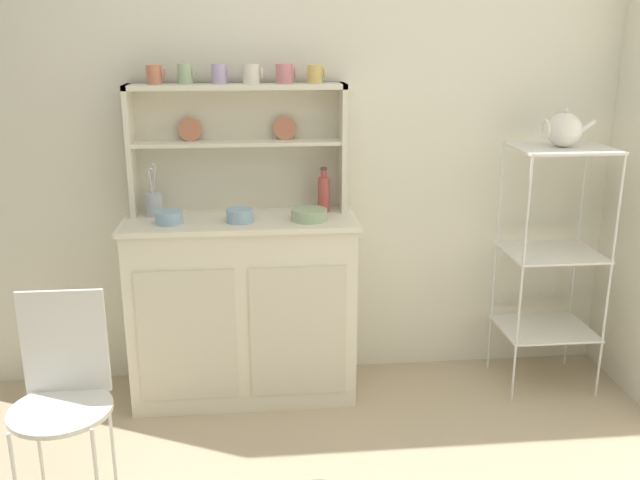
{
  "coord_description": "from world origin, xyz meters",
  "views": [
    {
      "loc": [
        -0.24,
        -1.79,
        1.72
      ],
      "look_at": [
        0.05,
        1.12,
        0.86
      ],
      "focal_mm": 38.98,
      "sensor_mm": 36.0,
      "label": 1
    }
  ],
  "objects_px": {
    "hutch_cabinet": "(243,306)",
    "jam_bottle": "(324,193)",
    "cup_terracotta_0": "(155,75)",
    "bowl_mixing_large": "(169,218)",
    "wire_chair": "(63,385)",
    "hutch_shelf_unit": "(238,136)",
    "bakers_rack": "(553,243)",
    "porcelain_teapot": "(564,130)",
    "utensil_jar": "(154,204)"
  },
  "relations": [
    {
      "from": "hutch_cabinet",
      "to": "bakers_rack",
      "type": "relative_size",
      "value": 0.89
    },
    {
      "from": "porcelain_teapot",
      "to": "jam_bottle",
      "type": "bearing_deg",
      "value": 173.38
    },
    {
      "from": "bakers_rack",
      "to": "jam_bottle",
      "type": "distance_m",
      "value": 1.15
    },
    {
      "from": "hutch_shelf_unit",
      "to": "bowl_mixing_large",
      "type": "height_order",
      "value": "hutch_shelf_unit"
    },
    {
      "from": "jam_bottle",
      "to": "porcelain_teapot",
      "type": "bearing_deg",
      "value": -6.62
    },
    {
      "from": "hutch_cabinet",
      "to": "porcelain_teapot",
      "type": "height_order",
      "value": "porcelain_teapot"
    },
    {
      "from": "wire_chair",
      "to": "porcelain_teapot",
      "type": "height_order",
      "value": "porcelain_teapot"
    },
    {
      "from": "wire_chair",
      "to": "cup_terracotta_0",
      "type": "height_order",
      "value": "cup_terracotta_0"
    },
    {
      "from": "jam_bottle",
      "to": "utensil_jar",
      "type": "relative_size",
      "value": 0.87
    },
    {
      "from": "cup_terracotta_0",
      "to": "jam_bottle",
      "type": "bearing_deg",
      "value": -2.69
    },
    {
      "from": "utensil_jar",
      "to": "bakers_rack",
      "type": "bearing_deg",
      "value": -3.61
    },
    {
      "from": "porcelain_teapot",
      "to": "utensil_jar",
      "type": "bearing_deg",
      "value": 176.39
    },
    {
      "from": "bowl_mixing_large",
      "to": "porcelain_teapot",
      "type": "bearing_deg",
      "value": 0.96
    },
    {
      "from": "cup_terracotta_0",
      "to": "porcelain_teapot",
      "type": "xyz_separation_m",
      "value": [
        1.88,
        -0.16,
        -0.25
      ]
    },
    {
      "from": "wire_chair",
      "to": "bowl_mixing_large",
      "type": "xyz_separation_m",
      "value": [
        0.32,
        0.77,
        0.41
      ]
    },
    {
      "from": "cup_terracotta_0",
      "to": "bowl_mixing_large",
      "type": "bearing_deg",
      "value": -75.93
    },
    {
      "from": "hutch_cabinet",
      "to": "utensil_jar",
      "type": "height_order",
      "value": "utensil_jar"
    },
    {
      "from": "porcelain_teapot",
      "to": "bakers_rack",
      "type": "bearing_deg",
      "value": -0.0
    },
    {
      "from": "hutch_cabinet",
      "to": "jam_bottle",
      "type": "xyz_separation_m",
      "value": [
        0.4,
        0.09,
        0.53
      ]
    },
    {
      "from": "hutch_cabinet",
      "to": "hutch_shelf_unit",
      "type": "distance_m",
      "value": 0.81
    },
    {
      "from": "bakers_rack",
      "to": "cup_terracotta_0",
      "type": "xyz_separation_m",
      "value": [
        -1.88,
        0.16,
        0.8
      ]
    },
    {
      "from": "hutch_cabinet",
      "to": "utensil_jar",
      "type": "xyz_separation_m",
      "value": [
        -0.4,
        0.08,
        0.5
      ]
    },
    {
      "from": "porcelain_teapot",
      "to": "hutch_shelf_unit",
      "type": "bearing_deg",
      "value": 172.27
    },
    {
      "from": "bowl_mixing_large",
      "to": "utensil_jar",
      "type": "distance_m",
      "value": 0.18
    },
    {
      "from": "hutch_cabinet",
      "to": "hutch_shelf_unit",
      "type": "bearing_deg",
      "value": 90.0
    },
    {
      "from": "bowl_mixing_large",
      "to": "jam_bottle",
      "type": "distance_m",
      "value": 0.74
    },
    {
      "from": "hutch_cabinet",
      "to": "jam_bottle",
      "type": "bearing_deg",
      "value": 12.14
    },
    {
      "from": "hutch_shelf_unit",
      "to": "bakers_rack",
      "type": "height_order",
      "value": "hutch_shelf_unit"
    },
    {
      "from": "cup_terracotta_0",
      "to": "bowl_mixing_large",
      "type": "relative_size",
      "value": 0.68
    },
    {
      "from": "utensil_jar",
      "to": "porcelain_teapot",
      "type": "relative_size",
      "value": 0.99
    },
    {
      "from": "cup_terracotta_0",
      "to": "jam_bottle",
      "type": "relative_size",
      "value": 0.39
    },
    {
      "from": "wire_chair",
      "to": "hutch_shelf_unit",
      "type": "bearing_deg",
      "value": 73.84
    },
    {
      "from": "utensil_jar",
      "to": "cup_terracotta_0",
      "type": "bearing_deg",
      "value": 51.14
    },
    {
      "from": "hutch_cabinet",
      "to": "cup_terracotta_0",
      "type": "bearing_deg",
      "value": 161.51
    },
    {
      "from": "wire_chair",
      "to": "porcelain_teapot",
      "type": "distance_m",
      "value": 2.42
    },
    {
      "from": "hutch_cabinet",
      "to": "bowl_mixing_large",
      "type": "height_order",
      "value": "bowl_mixing_large"
    },
    {
      "from": "bowl_mixing_large",
      "to": "hutch_shelf_unit",
      "type": "bearing_deg",
      "value": 36.68
    },
    {
      "from": "bowl_mixing_large",
      "to": "bakers_rack",
      "type": "bearing_deg",
      "value": 0.96
    },
    {
      "from": "bakers_rack",
      "to": "jam_bottle",
      "type": "bearing_deg",
      "value": 173.39
    },
    {
      "from": "hutch_shelf_unit",
      "to": "jam_bottle",
      "type": "xyz_separation_m",
      "value": [
        0.4,
        -0.08,
        -0.27
      ]
    },
    {
      "from": "hutch_cabinet",
      "to": "jam_bottle",
      "type": "height_order",
      "value": "jam_bottle"
    },
    {
      "from": "wire_chair",
      "to": "bowl_mixing_large",
      "type": "bearing_deg",
      "value": 83.64
    },
    {
      "from": "hutch_cabinet",
      "to": "cup_terracotta_0",
      "type": "relative_size",
      "value": 12.83
    },
    {
      "from": "bakers_rack",
      "to": "porcelain_teapot",
      "type": "bearing_deg",
      "value": 180.0
    },
    {
      "from": "bakers_rack",
      "to": "wire_chair",
      "type": "distance_m",
      "value": 2.3
    },
    {
      "from": "hutch_shelf_unit",
      "to": "porcelain_teapot",
      "type": "bearing_deg",
      "value": -7.73
    },
    {
      "from": "hutch_cabinet",
      "to": "jam_bottle",
      "type": "distance_m",
      "value": 0.67
    },
    {
      "from": "wire_chair",
      "to": "bowl_mixing_large",
      "type": "relative_size",
      "value": 6.81
    },
    {
      "from": "jam_bottle",
      "to": "utensil_jar",
      "type": "distance_m",
      "value": 0.8
    },
    {
      "from": "hutch_cabinet",
      "to": "porcelain_teapot",
      "type": "distance_m",
      "value": 1.73
    }
  ]
}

